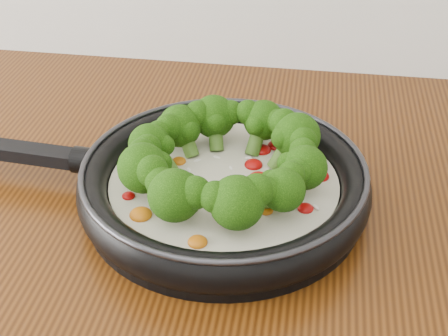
# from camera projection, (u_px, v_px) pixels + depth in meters

# --- Properties ---
(skillet) EXTENTS (0.52, 0.35, 0.10)m
(skillet) POSITION_uv_depth(u_px,v_px,m) (221.00, 178.00, 0.70)
(skillet) COLOR black
(skillet) RESTS_ON counter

